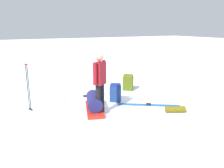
{
  "coord_description": "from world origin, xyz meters",
  "views": [
    {
      "loc": [
        5.68,
        -3.03,
        2.36
      ],
      "look_at": [
        0.0,
        0.0,
        0.7
      ],
      "focal_mm": 35.85,
      "sensor_mm": 36.0,
      "label": 1
    }
  ],
  "objects_px": {
    "skier_standing": "(100,80)",
    "ski_pair_far": "(148,105)",
    "backpack_bright": "(128,83)",
    "sleeping_mat_rolled": "(175,109)",
    "ski_poles_planted_near": "(28,85)",
    "backpack_large_dark": "(115,93)",
    "gear_sled": "(94,103)",
    "ski_pair_near": "(85,97)"
  },
  "relations": [
    {
      "from": "backpack_large_dark",
      "to": "gear_sled",
      "type": "distance_m",
      "value": 1.01
    },
    {
      "from": "backpack_bright",
      "to": "gear_sled",
      "type": "relative_size",
      "value": 0.42
    },
    {
      "from": "ski_pair_near",
      "to": "skier_standing",
      "type": "bearing_deg",
      "value": -6.84
    },
    {
      "from": "backpack_bright",
      "to": "sleeping_mat_rolled",
      "type": "distance_m",
      "value": 2.59
    },
    {
      "from": "ski_poles_planted_near",
      "to": "gear_sled",
      "type": "distance_m",
      "value": 1.92
    },
    {
      "from": "gear_sled",
      "to": "ski_pair_far",
      "type": "bearing_deg",
      "value": 76.26
    },
    {
      "from": "ski_poles_planted_near",
      "to": "sleeping_mat_rolled",
      "type": "distance_m",
      "value": 4.21
    },
    {
      "from": "ski_pair_near",
      "to": "backpack_large_dark",
      "type": "bearing_deg",
      "value": 37.13
    },
    {
      "from": "skier_standing",
      "to": "ski_pair_near",
      "type": "xyz_separation_m",
      "value": [
        -1.62,
        0.19,
        -0.94
      ]
    },
    {
      "from": "sleeping_mat_rolled",
      "to": "backpack_large_dark",
      "type": "bearing_deg",
      "value": -147.51
    },
    {
      "from": "gear_sled",
      "to": "sleeping_mat_rolled",
      "type": "height_order",
      "value": "gear_sled"
    },
    {
      "from": "skier_standing",
      "to": "ski_pair_far",
      "type": "bearing_deg",
      "value": 86.85
    },
    {
      "from": "ski_pair_far",
      "to": "sleeping_mat_rolled",
      "type": "height_order",
      "value": "sleeping_mat_rolled"
    },
    {
      "from": "ski_pair_near",
      "to": "ski_pair_far",
      "type": "bearing_deg",
      "value": 39.56
    },
    {
      "from": "skier_standing",
      "to": "gear_sled",
      "type": "height_order",
      "value": "skier_standing"
    },
    {
      "from": "gear_sled",
      "to": "skier_standing",
      "type": "bearing_deg",
      "value": 8.32
    },
    {
      "from": "ski_pair_near",
      "to": "ski_pair_far",
      "type": "height_order",
      "value": "same"
    },
    {
      "from": "ski_pair_near",
      "to": "backpack_large_dark",
      "type": "xyz_separation_m",
      "value": [
        0.9,
        0.68,
        0.28
      ]
    },
    {
      "from": "skier_standing",
      "to": "sleeping_mat_rolled",
      "type": "bearing_deg",
      "value": 64.51
    },
    {
      "from": "backpack_large_dark",
      "to": "ski_poles_planted_near",
      "type": "distance_m",
      "value": 2.64
    },
    {
      "from": "backpack_large_dark",
      "to": "ski_poles_planted_near",
      "type": "xyz_separation_m",
      "value": [
        -0.44,
        -2.56,
        0.47
      ]
    },
    {
      "from": "backpack_bright",
      "to": "ski_poles_planted_near",
      "type": "height_order",
      "value": "ski_poles_planted_near"
    },
    {
      "from": "skier_standing",
      "to": "backpack_large_dark",
      "type": "height_order",
      "value": "skier_standing"
    },
    {
      "from": "backpack_bright",
      "to": "ski_poles_planted_near",
      "type": "bearing_deg",
      "value": -82.02
    },
    {
      "from": "ski_pair_far",
      "to": "backpack_large_dark",
      "type": "xyz_separation_m",
      "value": [
        -0.8,
        -0.72,
        0.28
      ]
    },
    {
      "from": "skier_standing",
      "to": "backpack_bright",
      "type": "bearing_deg",
      "value": 130.48
    },
    {
      "from": "backpack_bright",
      "to": "gear_sled",
      "type": "bearing_deg",
      "value": -55.94
    },
    {
      "from": "ski_pair_near",
      "to": "ski_pair_far",
      "type": "xyz_separation_m",
      "value": [
        1.71,
        1.41,
        0.0
      ]
    },
    {
      "from": "ski_pair_near",
      "to": "gear_sled",
      "type": "bearing_deg",
      "value": -10.45
    },
    {
      "from": "ski_pair_near",
      "to": "sleeping_mat_rolled",
      "type": "relative_size",
      "value": 3.6
    },
    {
      "from": "ski_pair_near",
      "to": "backpack_large_dark",
      "type": "distance_m",
      "value": 1.17
    },
    {
      "from": "backpack_large_dark",
      "to": "skier_standing",
      "type": "bearing_deg",
      "value": -50.93
    },
    {
      "from": "ski_poles_planted_near",
      "to": "gear_sled",
      "type": "bearing_deg",
      "value": 62.85
    },
    {
      "from": "ski_poles_planted_near",
      "to": "ski_pair_near",
      "type": "bearing_deg",
      "value": 103.78
    },
    {
      "from": "skier_standing",
      "to": "ski_poles_planted_near",
      "type": "bearing_deg",
      "value": -124.44
    },
    {
      "from": "skier_standing",
      "to": "ski_pair_far",
      "type": "distance_m",
      "value": 1.86
    },
    {
      "from": "skier_standing",
      "to": "backpack_bright",
      "type": "distance_m",
      "value": 2.65
    },
    {
      "from": "ski_poles_planted_near",
      "to": "backpack_large_dark",
      "type": "bearing_deg",
      "value": 80.2
    },
    {
      "from": "gear_sled",
      "to": "backpack_large_dark",
      "type": "bearing_deg",
      "value": 113.3
    },
    {
      "from": "ski_pair_near",
      "to": "sleeping_mat_rolled",
      "type": "xyz_separation_m",
      "value": [
        2.53,
        1.72,
        0.08
      ]
    },
    {
      "from": "ski_pair_near",
      "to": "backpack_large_dark",
      "type": "height_order",
      "value": "backpack_large_dark"
    },
    {
      "from": "skier_standing",
      "to": "backpack_large_dark",
      "type": "bearing_deg",
      "value": 129.07
    }
  ]
}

